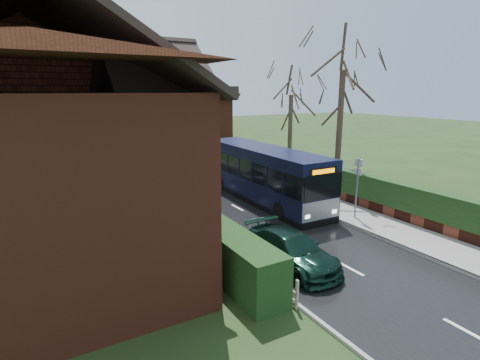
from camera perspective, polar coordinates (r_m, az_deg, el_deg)
ground at (r=15.22m, az=10.96°, el=-10.22°), size 140.00×140.00×0.00m
road at (r=23.24m, az=-5.26°, el=-1.64°), size 6.00×100.00×0.02m
pavement at (r=25.23m, az=3.53°, el=-0.25°), size 2.50×100.00×0.14m
kerb_right at (r=24.60m, az=1.20°, el=-0.59°), size 0.12×100.00×0.14m
kerb_left at (r=22.19m, az=-12.44°, el=-2.53°), size 0.12×100.00×0.10m
front_hedge at (r=17.17m, az=-10.18°, el=-4.55°), size 1.20×16.00×1.60m
picket_fence at (r=17.53m, az=-7.82°, el=-5.29°), size 0.10×16.00×0.90m
right_wall_hedge at (r=25.89m, az=6.43°, el=2.20°), size 0.60×50.00×1.80m
brick_house at (r=15.31m, az=-27.79°, el=5.65°), size 9.30×14.60×10.30m
bus at (r=20.88m, az=3.58°, el=0.83°), size 2.43×9.93×3.00m
car_silver at (r=20.77m, az=-7.40°, el=-1.45°), size 2.09×4.46×1.48m
car_green at (r=13.52m, az=7.88°, el=-10.43°), size 1.74×4.17×1.20m
car_distant at (r=48.75m, az=-17.25°, el=6.63°), size 2.01×4.60×1.47m
bus_stop_sign at (r=18.38m, az=17.46°, el=0.05°), size 0.09×0.45×3.01m
tree_right_near at (r=23.18m, az=15.51°, el=17.06°), size 4.76×4.76×10.29m
tree_right_far at (r=27.25m, az=7.83°, el=13.56°), size 4.26×4.26×8.22m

